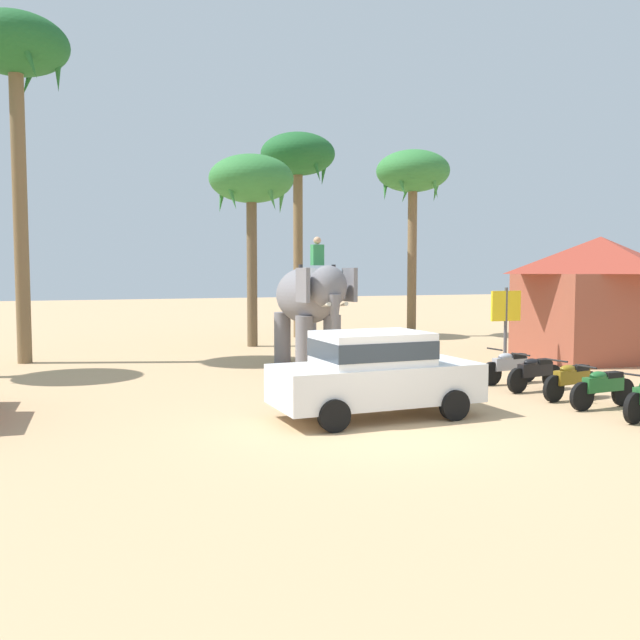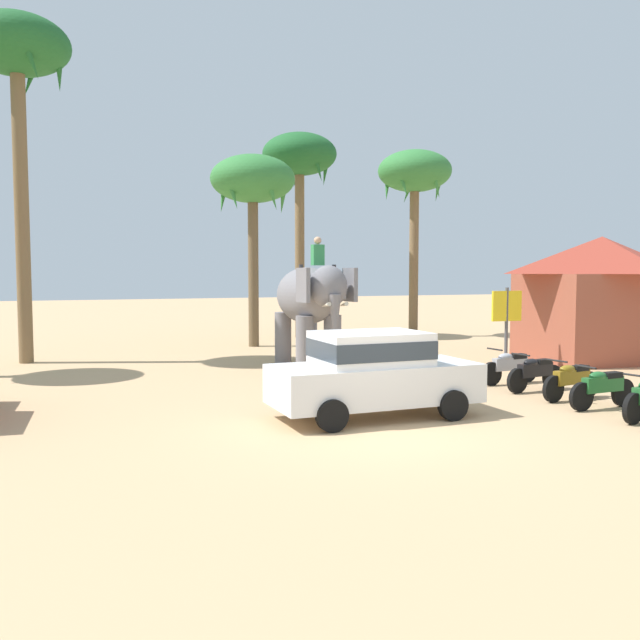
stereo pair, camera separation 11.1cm
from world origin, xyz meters
The scene contains 13 objects.
ground_plane centered at (0.00, 0.00, 0.00)m, with size 120.00×120.00×0.00m, color tan.
car_sedan_foreground centered at (0.38, 1.03, 0.93)m, with size 4.15×1.98×1.70m.
elephant_with_mahout centered at (1.51, 8.09, 1.99)m, with size 1.75×3.91×3.88m.
motorcycle_mid_row centered at (5.26, 0.13, 0.46)m, with size 1.80×0.55×0.94m.
motorcycle_fourth_in_row centered at (5.32, 1.16, 0.46)m, with size 1.79×0.60×0.94m.
motorcycle_far_in_row centered at (5.26, 2.35, 0.46)m, with size 1.79×0.58×0.94m.
motorcycle_end_of_row centered at (5.32, 3.45, 0.46)m, with size 1.80×0.55×0.94m.
palm_tree_behind_elephant centered at (1.33, 14.14, 6.18)m, with size 3.20×3.20×7.26m.
palm_tree_near_hut centered at (4.13, 16.99, 7.61)m, with size 3.20×3.20×8.79m.
palm_tree_far_back centered at (8.94, 15.58, 6.99)m, with size 3.20×3.20×8.13m.
palm_tree_leaning_seaward centered at (-6.59, 12.03, 9.33)m, with size 3.20×3.20×10.68m.
roadside_hut centered at (10.92, 6.46, 2.12)m, with size 5.35×4.63×4.00m.
signboard_yellow centered at (6.98, 5.97, 1.69)m, with size 1.00×0.10×2.40m.
Camera 1 is at (-5.25, -11.04, 2.90)m, focal length 38.10 mm.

